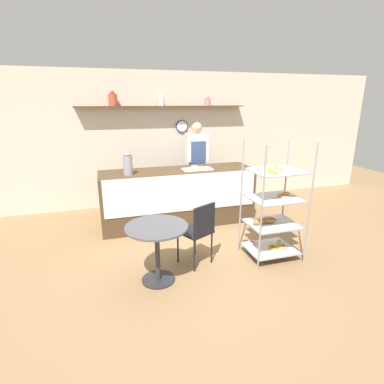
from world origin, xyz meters
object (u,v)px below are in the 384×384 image
(coffee_carafe, at_px, (128,164))
(donut_tray_counter, at_px, (197,168))
(cafe_table, at_px, (157,240))
(pastry_rack, at_px, (273,211))
(cafe_chair, at_px, (199,228))
(person_worker, at_px, (197,163))

(coffee_carafe, height_order, donut_tray_counter, coffee_carafe)
(cafe_table, relative_size, donut_tray_counter, 1.44)
(donut_tray_counter, bearing_deg, pastry_rack, -68.73)
(cafe_table, relative_size, cafe_chair, 0.85)
(person_worker, height_order, coffee_carafe, person_worker)
(cafe_table, bearing_deg, cafe_chair, 18.93)
(cafe_chair, bearing_deg, donut_tray_counter, -133.06)
(person_worker, bearing_deg, donut_tray_counter, -107.07)
(pastry_rack, relative_size, cafe_chair, 1.87)
(cafe_chair, bearing_deg, person_worker, -133.26)
(pastry_rack, bearing_deg, coffee_carafe, 140.58)
(coffee_carafe, xyz_separation_m, donut_tray_counter, (1.19, 0.07, -0.16))
(cafe_chair, relative_size, coffee_carafe, 2.40)
(pastry_rack, bearing_deg, donut_tray_counter, 111.27)
(pastry_rack, xyz_separation_m, donut_tray_counter, (-0.60, 1.54, 0.31))
(cafe_chair, xyz_separation_m, donut_tray_counter, (0.44, 1.48, 0.46))
(cafe_table, bearing_deg, donut_tray_counter, 58.55)
(pastry_rack, bearing_deg, cafe_table, -175.11)
(pastry_rack, relative_size, person_worker, 0.94)
(person_worker, bearing_deg, coffee_carafe, -152.95)
(pastry_rack, xyz_separation_m, cafe_chair, (-1.04, 0.06, -0.15))
(pastry_rack, distance_m, coffee_carafe, 2.37)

